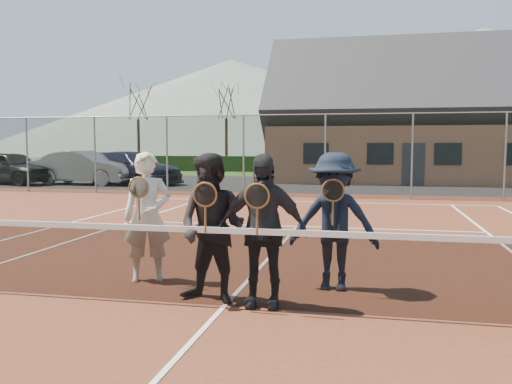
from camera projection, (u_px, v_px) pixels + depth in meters
ground at (337, 185)px, 25.80m from camera, size 220.00×220.00×0.00m
court_surface at (224, 308)px, 6.33m from camera, size 30.00×30.00×0.02m
tarmac_carpark at (255, 184)px, 26.65m from camera, size 40.00×12.00×0.01m
hedge_row at (348, 165)px, 37.44m from camera, size 40.00×1.20×1.10m
hill_west at (231, 108)px, 103.31m from camera, size 110.00×110.00×18.00m
hill_centre at (482, 92)px, 93.66m from camera, size 120.00×120.00×22.00m
car_a at (11, 168)px, 26.28m from camera, size 5.07×2.94×1.62m
car_b at (85, 168)px, 25.92m from camera, size 5.06×2.08×1.63m
car_c at (133, 168)px, 26.40m from camera, size 5.90×4.24×1.59m
court_markings at (224, 307)px, 6.33m from camera, size 11.03×23.83×0.01m
tennis_net at (223, 264)px, 6.28m from camera, size 11.68×0.08×1.10m
perimeter_fence at (325, 156)px, 19.34m from camera, size 30.07×0.07×3.02m
clubhouse at (419, 105)px, 28.51m from camera, size 15.60×8.20×7.70m
tree_a at (138, 94)px, 41.33m from camera, size 3.20×3.20×7.77m
tree_b at (226, 92)px, 39.85m from camera, size 3.20×3.20×7.77m
tree_c at (379, 89)px, 37.54m from camera, size 3.20×3.20×7.77m
player_a at (148, 217)px, 7.52m from camera, size 0.77×0.66×1.80m
player_b at (212, 228)px, 6.48m from camera, size 1.00×0.85×1.80m
player_c at (262, 230)px, 6.32m from camera, size 1.07×0.53×1.80m
player_d at (334, 221)px, 7.05m from camera, size 1.19×0.72×1.80m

